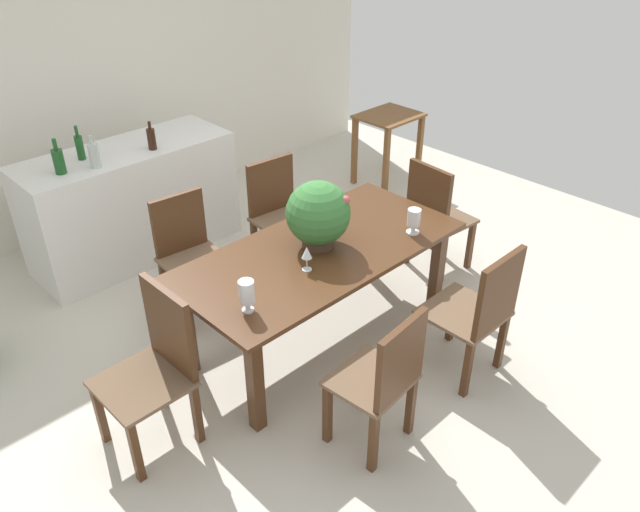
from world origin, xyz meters
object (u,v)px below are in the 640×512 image
Objects in this scene: crystal_vase_left at (247,293)px; dining_table at (321,261)px; chair_near_left at (385,377)px; wine_glass at (307,253)px; wine_bottle_clear at (151,139)px; chair_head_end at (157,361)px; chair_far_left at (188,248)px; flower_centerpiece at (318,214)px; kitchen_counter at (133,203)px; wine_bottle_amber at (80,147)px; chair_foot_end at (435,213)px; chair_near_right at (479,309)px; wine_bottle_green at (94,155)px; side_table at (388,132)px; chair_far_right at (279,209)px; crystal_vase_center_near at (414,219)px; wine_bottle_tall at (59,161)px.

dining_table is at bearing 14.62° from crystal_vase_left.
chair_near_left is 0.93m from wine_glass.
wine_glass is 1.95m from wine_bottle_clear.
dining_table is at bearing 89.43° from chair_head_end.
flower_centerpiece is (0.46, -0.92, 0.47)m from chair_far_left.
wine_glass is (-0.26, -0.17, -0.12)m from flower_centerpiece.
chair_near_left is at bearing -114.61° from dining_table.
kitchen_counter is (0.12, 1.02, -0.03)m from chair_far_left.
crystal_vase_left is (-0.80, -0.25, -0.11)m from flower_centerpiece.
chair_foot_end is at bearing -45.72° from wine_bottle_amber.
kitchen_counter is (-0.77, 2.96, -0.05)m from chair_near_right.
wine_bottle_green is 0.23m from wine_bottle_amber.
side_table is at bearing -128.56° from chair_near_right.
wine_bottle_clear is (0.18, -0.17, 0.58)m from kitchen_counter.
side_table is at bearing -7.14° from wine_bottle_green.
dining_table is 1.14× the size of kitchen_counter.
side_table is at bearing 17.92° from chair_far_right.
wine_glass is (-0.85, 0.17, 0.01)m from crystal_vase_center_near.
chair_foot_end reaches higher than chair_far_left.
wine_bottle_green is 0.93× the size of wine_bottle_amber.
chair_far_right is at bearing -166.92° from side_table.
chair_foot_end is (2.59, 0.01, -0.01)m from chair_head_end.
side_table is at bearing 44.31° from crystal_vase_center_near.
crystal_vase_left is at bearing -131.69° from chair_far_right.
wine_bottle_amber reaches higher than crystal_vase_left.
chair_foot_end is at bearing -127.03° from side_table.
wine_bottle_green is 0.25m from wine_bottle_tall.
chair_far_right is (0.90, 0.01, 0.00)m from chair_far_left.
crystal_vase_left is 0.75× the size of wine_bottle_tall.
kitchen_counter reaches higher than dining_table.
wine_bottle_amber is at bearing 141.66° from chair_far_right.
dining_table is at bearing -110.43° from chair_far_right.
wine_bottle_green is at bearing -150.00° from kitchen_counter.
chair_near_left reaches higher than dining_table.
chair_foot_end is at bearing -130.65° from chair_near_right.
kitchen_counter is 0.68m from wine_bottle_amber.
flower_centerpiece reaches higher than wine_glass.
wine_bottle_green reaches higher than crystal_vase_left.
chair_foot_end is 2.56m from kitchen_counter.
wine_glass is at bearing -117.74° from chair_far_right.
kitchen_counter reaches higher than side_table.
chair_near_left is 0.53× the size of kitchen_counter.
wine_bottle_green is (-0.21, 2.76, 0.55)m from chair_near_left.
chair_far_right is at bearing 57.42° from wine_glass.
chair_near_right reaches higher than dining_table.
chair_near_right is at bearing -65.39° from dining_table.
dining_table is at bearing -114.36° from flower_centerpiece.
wine_bottle_clear is (-0.15, 1.81, 0.42)m from dining_table.
chair_far_left is 1.27m from crystal_vase_left.
kitchen_counter is at bearing 168.09° from side_table.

